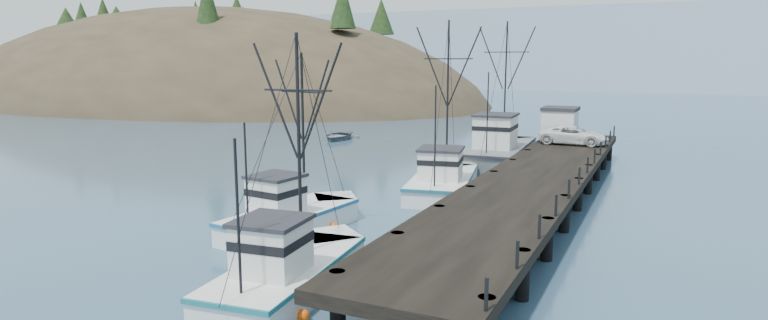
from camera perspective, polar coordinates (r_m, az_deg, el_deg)
ground at (r=30.99m, az=-19.35°, el=-7.96°), size 400.00×400.00×0.00m
pier at (r=38.17m, az=14.17°, el=-1.80°), size 6.00×44.00×2.00m
headland at (r=138.89m, az=-18.57°, el=3.56°), size 134.80×78.00×51.00m
distant_ridge at (r=191.30m, az=22.19°, el=6.26°), size 360.00×40.00×26.00m
distant_ridge_far at (r=214.84m, az=8.93°, el=7.16°), size 180.00×25.00×18.00m
moored_sailboats at (r=96.40m, az=-10.40°, el=4.32°), size 14.99×12.98×6.35m
trawler_near at (r=24.31m, az=-8.85°, el=-10.36°), size 4.23×10.19×10.43m
trawler_mid at (r=32.15m, az=-8.53°, el=-5.35°), size 4.17×9.64×9.73m
trawler_far at (r=41.35m, az=5.73°, el=-1.91°), size 5.74×11.88×12.00m
work_vessel at (r=52.18m, az=10.97°, el=0.84°), size 5.08×14.88×12.53m
pier_shed at (r=55.73m, az=16.41°, el=3.45°), size 3.00×3.20×2.80m
pickup_truck at (r=52.15m, az=17.60°, el=2.26°), size 5.56×2.62×1.54m
motorboat at (r=68.01m, az=-4.39°, el=1.98°), size 4.91×6.22×1.16m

